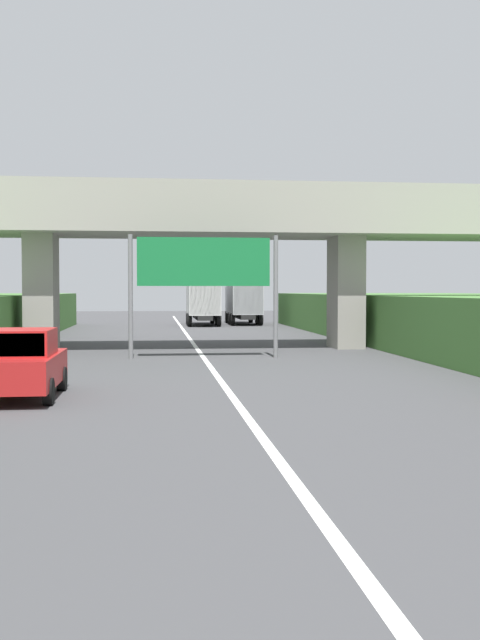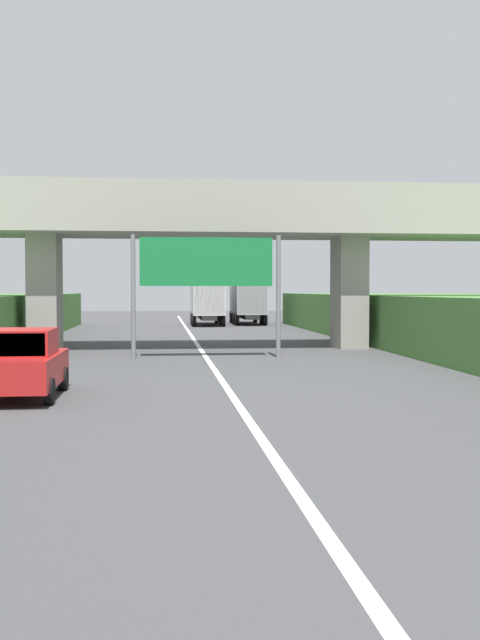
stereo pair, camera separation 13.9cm
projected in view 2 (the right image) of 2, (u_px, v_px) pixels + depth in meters
name	position (u px, v px, depth m)	size (l,w,h in m)	color
lane_centre_stripe	(212.00, 366.00, 26.49)	(0.20, 100.73, 0.01)	white
overpass_bridge	(200.00, 228.00, 33.81)	(40.00, 4.80, 7.34)	#9E998E
overhead_highway_sign	(206.00, 269.00, 29.26)	(5.88, 0.18, 4.84)	slate
truck_silver	(247.00, 300.00, 58.66)	(2.44, 7.30, 3.44)	black
truck_white	(207.00, 300.00, 56.99)	(2.44, 7.30, 3.44)	black
car_red	(22.00, 364.00, 18.52)	(1.86, 4.10, 1.72)	red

